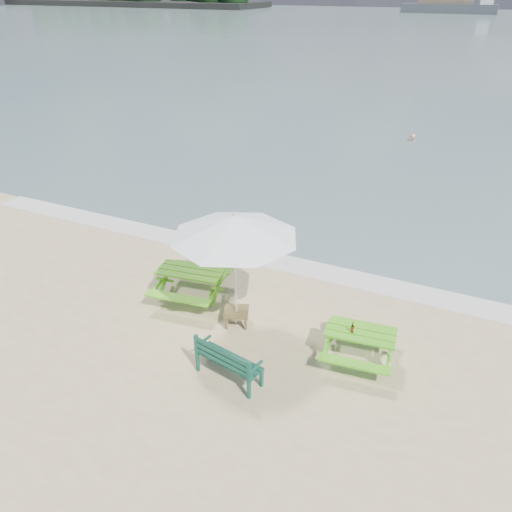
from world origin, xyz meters
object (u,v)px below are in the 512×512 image
at_px(park_bench, 229,368).
at_px(picnic_table_left, 191,284).
at_px(patio_umbrella, 234,226).
at_px(swimmer, 411,150).
at_px(side_table, 236,317).
at_px(picnic_table_right, 359,346).
at_px(beer_bottle, 352,329).

bearing_deg(park_bench, picnic_table_left, 135.58).
bearing_deg(patio_umbrella, park_bench, -67.31).
relative_size(patio_umbrella, swimmer, 2.23).
relative_size(park_bench, swimmer, 0.90).
distance_m(side_table, patio_umbrella, 2.30).
bearing_deg(picnic_table_right, patio_umbrella, -179.95).
bearing_deg(patio_umbrella, beer_bottle, -1.31).
relative_size(side_table, swimmer, 0.45).
distance_m(park_bench, side_table, 1.82).
bearing_deg(picnic_table_right, side_table, -179.95).
height_order(picnic_table_left, patio_umbrella, patio_umbrella).
relative_size(picnic_table_left, park_bench, 1.37).
bearing_deg(picnic_table_left, patio_umbrella, -18.43).
distance_m(picnic_table_left, picnic_table_right, 4.42).
bearing_deg(side_table, picnic_table_right, 0.05).
xyz_separation_m(picnic_table_left, swimmer, (2.51, 16.69, -0.82)).
distance_m(beer_bottle, swimmer, 17.39).
xyz_separation_m(picnic_table_right, patio_umbrella, (-2.86, -0.00, 2.17)).
xyz_separation_m(picnic_table_left, picnic_table_right, (4.39, -0.51, -0.04)).
distance_m(picnic_table_left, side_table, 1.62).
bearing_deg(picnic_table_right, swimmer, 96.24).
bearing_deg(beer_bottle, picnic_table_left, 172.30).
height_order(beer_bottle, swimmer, beer_bottle).
bearing_deg(side_table, park_bench, -67.31).
height_order(patio_umbrella, beer_bottle, patio_umbrella).
bearing_deg(park_bench, picnic_table_right, 37.78).
distance_m(park_bench, swimmer, 18.89).
bearing_deg(swimmer, patio_umbrella, -93.28).
relative_size(side_table, patio_umbrella, 0.20).
xyz_separation_m(park_bench, swimmer, (0.28, 18.87, -0.71)).
xyz_separation_m(picnic_table_right, beer_bottle, (-0.17, -0.06, 0.44)).
bearing_deg(patio_umbrella, swimmer, 86.72).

